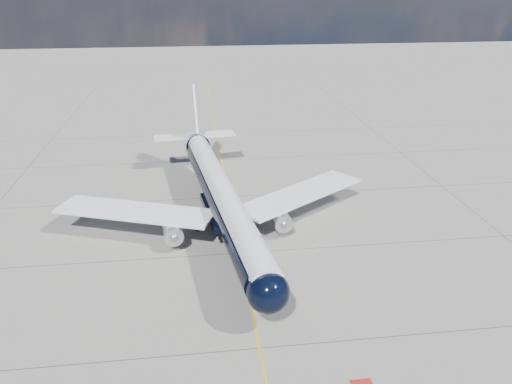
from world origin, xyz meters
TOP-DOWN VIEW (x-y plane):
  - ground at (0.00, 30.00)m, footprint 320.00×320.00m
  - taxiway_centerline at (0.00, 25.00)m, footprint 0.16×160.00m
  - main_airliner at (-1.56, 16.50)m, footprint 36.99×45.34m

SIDE VIEW (x-z plane):
  - ground at x=0.00m, z-range 0.00..0.00m
  - taxiway_centerline at x=0.00m, z-range 0.00..0.01m
  - main_airliner at x=-1.56m, z-range -2.49..10.62m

